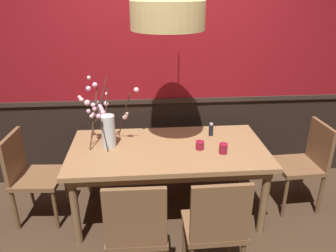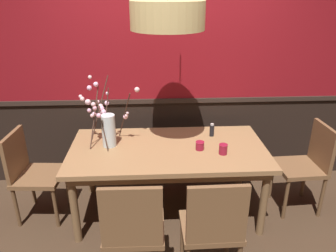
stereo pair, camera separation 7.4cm
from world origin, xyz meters
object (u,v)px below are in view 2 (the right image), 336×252
at_px(chair_head_west_end, 31,171).
at_px(chair_near_side_right, 213,226).
at_px(chair_far_side_left, 145,131).
at_px(candle_holder_nearer_edge, 223,149).
at_px(dining_table, 168,155).
at_px(chair_near_side_left, 133,228).
at_px(candle_holder_nearer_center, 200,146).
at_px(pendant_lamp, 168,15).
at_px(chair_far_side_right, 187,131).
at_px(chair_head_east_end, 307,163).
at_px(condiment_bottle, 212,130).
at_px(vase_with_blossoms, 107,125).

distance_m(chair_head_west_end, chair_near_side_right, 1.85).
height_order(chair_far_side_left, candle_holder_nearer_edge, chair_far_side_left).
xyz_separation_m(dining_table, chair_near_side_right, (0.28, -0.90, -0.12)).
relative_size(dining_table, chair_far_side_left, 2.04).
distance_m(chair_near_side_left, candle_holder_nearer_center, 1.05).
height_order(chair_near_side_right, chair_far_side_left, chair_near_side_right).
height_order(candle_holder_nearer_edge, pendant_lamp, pendant_lamp).
bearing_deg(chair_near_side_left, pendant_lamp, 71.03).
bearing_deg(chair_far_side_right, chair_head_west_end, -151.86).
bearing_deg(chair_near_side_left, chair_head_east_end, 27.64).
relative_size(chair_head_east_end, condiment_bottle, 6.84).
bearing_deg(candle_holder_nearer_edge, chair_near_side_right, -106.32).
bearing_deg(candle_holder_nearer_edge, chair_far_side_right, 101.69).
bearing_deg(chair_head_west_end, dining_table, -0.85).
bearing_deg(dining_table, chair_far_side_left, 104.86).
distance_m(chair_near_side_right, candle_holder_nearer_edge, 0.81).
relative_size(chair_far_side_right, chair_near_side_left, 0.97).
relative_size(chair_near_side_right, candle_holder_nearer_edge, 9.79).
xyz_separation_m(chair_head_east_end, candle_holder_nearer_center, (-1.10, -0.06, 0.25)).
relative_size(chair_head_east_end, pendant_lamp, 0.81).
xyz_separation_m(chair_head_west_end, condiment_bottle, (1.79, 0.22, 0.29)).
bearing_deg(chair_near_side_left, candle_holder_nearer_edge, 42.66).
bearing_deg(chair_near_side_right, chair_head_west_end, 150.24).
bearing_deg(chair_head_west_end, pendant_lamp, -2.43).
bearing_deg(dining_table, vase_with_blossoms, 170.84).
distance_m(dining_table, candle_holder_nearer_center, 0.33).
bearing_deg(chair_far_side_right, chair_head_east_end, -38.30).
bearing_deg(chair_near_side_left, chair_head_west_end, 138.57).
bearing_deg(candle_holder_nearer_center, chair_near_side_left, -125.62).
distance_m(dining_table, pendant_lamp, 1.28).
distance_m(chair_head_east_end, candle_holder_nearer_center, 1.13).
xyz_separation_m(vase_with_blossoms, candle_holder_nearer_center, (0.87, -0.15, -0.16)).
relative_size(vase_with_blossoms, condiment_bottle, 4.79).
bearing_deg(candle_holder_nearer_center, candle_holder_nearer_edge, -26.09).
relative_size(chair_near_side_right, condiment_bottle, 7.02).
xyz_separation_m(dining_table, chair_head_east_end, (1.40, -0.00, -0.13)).
relative_size(chair_near_side_left, vase_with_blossoms, 1.48).
bearing_deg(candle_holder_nearer_center, pendant_lamp, 175.87).
xyz_separation_m(chair_far_side_right, candle_holder_nearer_center, (0.01, -0.94, 0.26)).
height_order(condiment_bottle, pendant_lamp, pendant_lamp).
relative_size(chair_near_side_left, chair_head_east_end, 1.04).
distance_m(chair_near_side_left, chair_far_side_left, 1.79).
bearing_deg(candle_holder_nearer_center, dining_table, 168.88).
xyz_separation_m(vase_with_blossoms, pendant_lamp, (0.57, -0.13, 1.00)).
bearing_deg(condiment_bottle, chair_far_side_right, 105.83).
relative_size(chair_near_side_right, candle_holder_nearer_center, 11.37).
bearing_deg(chair_near_side_right, candle_holder_nearer_edge, 73.68).
bearing_deg(chair_far_side_left, candle_holder_nearer_center, -60.75).
bearing_deg(chair_far_side_left, candle_holder_nearer_edge, -55.08).
bearing_deg(chair_near_side_right, chair_far_side_left, 106.05).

